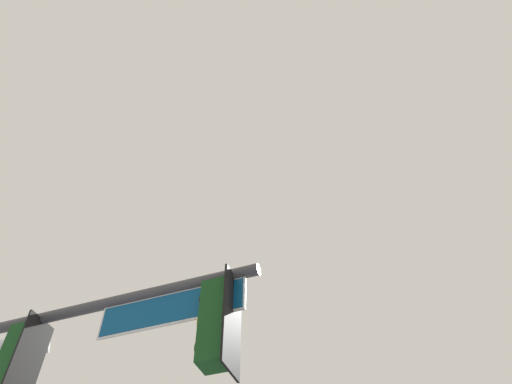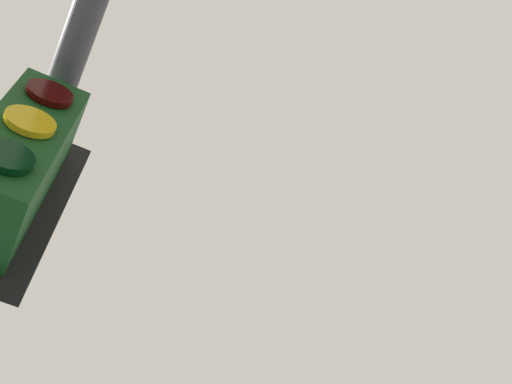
# 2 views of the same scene
# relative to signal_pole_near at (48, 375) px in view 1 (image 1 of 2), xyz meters

# --- Properties ---
(signal_pole_near) EXTENTS (5.32, 0.76, 6.00)m
(signal_pole_near) POSITION_rel_signal_pole_near_xyz_m (0.00, 0.00, 0.00)
(signal_pole_near) COLOR #47474C
(signal_pole_near) RESTS_ON ground_plane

